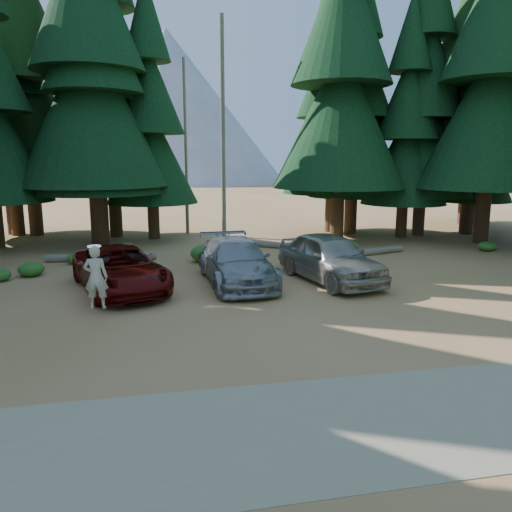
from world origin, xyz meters
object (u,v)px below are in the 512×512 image
(red_pickup, at_px, (120,269))
(log_left, at_px, (102,257))
(log_mid, at_px, (263,244))
(frisbee_player, at_px, (96,277))
(silver_minivan_right, at_px, (330,257))
(log_right, at_px, (361,253))
(silver_minivan_center, at_px, (236,262))

(red_pickup, xyz_separation_m, log_left, (-1.15, 5.28, -0.58))
(log_mid, bearing_deg, frisbee_player, -88.49)
(log_left, bearing_deg, silver_minivan_right, -28.61)
(log_right, bearing_deg, log_left, 156.67)
(frisbee_player, distance_m, log_right, 13.09)
(silver_minivan_center, xyz_separation_m, log_mid, (2.51, 6.98, -0.63))
(log_left, bearing_deg, silver_minivan_center, -40.62)
(frisbee_player, xyz_separation_m, log_left, (-0.73, 8.50, -1.08))
(silver_minivan_center, height_order, log_mid, silver_minivan_center)
(silver_minivan_center, height_order, frisbee_player, frisbee_player)
(red_pickup, bearing_deg, log_mid, 31.14)
(log_mid, relative_size, log_right, 0.75)
(frisbee_player, xyz_separation_m, log_right, (10.86, 7.22, -1.09))
(red_pickup, height_order, log_mid, red_pickup)
(log_left, bearing_deg, red_pickup, -73.98)
(silver_minivan_right, bearing_deg, silver_minivan_center, 161.57)
(silver_minivan_right, height_order, log_left, silver_minivan_right)
(red_pickup, height_order, silver_minivan_right, silver_minivan_right)
(red_pickup, relative_size, silver_minivan_right, 1.04)
(silver_minivan_center, distance_m, log_right, 7.47)
(silver_minivan_center, xyz_separation_m, frisbee_player, (-4.44, -3.45, 0.46))
(silver_minivan_right, xyz_separation_m, log_mid, (-0.89, 7.35, -0.73))
(frisbee_player, relative_size, log_right, 0.36)
(red_pickup, distance_m, frisbee_player, 3.29)
(silver_minivan_right, bearing_deg, log_mid, 84.75)
(silver_minivan_center, bearing_deg, log_left, 132.71)
(silver_minivan_center, xyz_separation_m, log_left, (-5.17, 5.05, -0.62))
(silver_minivan_center, relative_size, frisbee_player, 3.07)
(log_right, bearing_deg, silver_minivan_center, -166.59)
(frisbee_player, bearing_deg, silver_minivan_center, -136.96)
(silver_minivan_center, bearing_deg, silver_minivan_right, -9.21)
(log_left, xyz_separation_m, log_right, (11.59, -1.28, -0.01))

